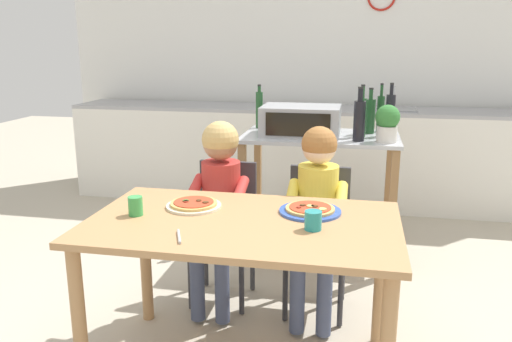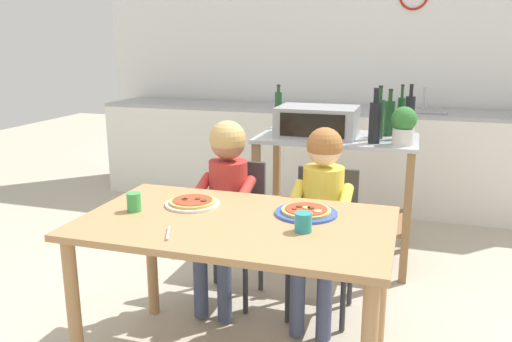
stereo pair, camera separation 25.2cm
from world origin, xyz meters
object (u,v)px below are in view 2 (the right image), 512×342
Objects in this scene: dining_table at (236,242)px; bottle_dark_olive_oil at (401,115)px; bottle_slim_sauce at (375,121)px; dining_chair_left at (232,220)px; kitchen_island_cart at (335,177)px; drinking_cup_teal at (303,222)px; bottle_clear_vinegar at (278,109)px; potted_herb_plant at (404,125)px; bottle_squat_spirits at (409,116)px; pizza_plate_blue_rimmed at (306,212)px; child_in_yellow_shirt at (321,203)px; drinking_cup_green at (134,202)px; pizza_plate_cream at (193,203)px; bottle_brown_beer at (389,117)px; serving_spoon at (168,233)px; dining_chair_right at (324,231)px; toaster_oven at (317,121)px; bottle_tall_green_wine at (379,118)px; child_in_red_shirt at (225,189)px.

bottle_dark_olive_oil is at bearing 69.11° from dining_table.
dining_chair_left is at bearing -142.94° from bottle_slim_sauce.
kitchen_island_cart is 1.50m from drinking_cup_teal.
potted_herb_plant is at bearing -22.92° from bottle_clear_vinegar.
dining_chair_left is (-0.96, -0.81, -0.55)m from bottle_squat_spirits.
kitchen_island_cart is at bearing 158.35° from potted_herb_plant.
drinking_cup_teal reaches higher than pizza_plate_blue_rimmed.
drinking_cup_green is at bearing -142.99° from child_in_yellow_shirt.
pizza_plate_cream reaches higher than dining_table.
dining_chair_left is at bearing -133.32° from bottle_dark_olive_oil.
bottle_clear_vinegar reaches higher than bottle_brown_beer.
potted_herb_plant reaches higher than kitchen_island_cart.
bottle_dark_olive_oil reaches higher than serving_spoon.
bottle_dark_olive_oil is at bearing 59.26° from pizza_plate_cream.
bottle_dark_olive_oil is 1.77m from pizza_plate_cream.
dining_chair_right is (0.53, -0.97, -0.54)m from bottle_clear_vinegar.
bottle_squat_spirits is 1.70m from dining_table.
toaster_oven is 1.54× the size of bottle_dark_olive_oil.
bottle_slim_sauce reaches higher than pizza_plate_cream.
bottle_tall_green_wine reaches higher than pizza_plate_cream.
potted_herb_plant is 0.23× the size of child_in_yellow_shirt.
pizza_plate_cream is (-0.90, -1.51, -0.26)m from bottle_dark_olive_oil.
dining_table is at bearing -109.51° from bottle_brown_beer.
bottle_squat_spirits reaches higher than drinking_cup_teal.
dining_table is 15.74× the size of drinking_cup_green.
potted_herb_plant is 1.19m from child_in_red_shirt.
bottle_slim_sauce is at bearing 42.22° from child_in_red_shirt.
bottle_tall_green_wine is 1.30m from pizza_plate_blue_rimmed.
pizza_plate_blue_rimmed is (0.53, -1.48, -0.26)m from bottle_clear_vinegar.
bottle_tall_green_wine is at bearing -156.59° from bottle_squat_spirits.
potted_herb_plant is at bearing 36.27° from child_in_red_shirt.
dining_table is 5.24× the size of pizza_plate_cream.
bottle_brown_beer is 1.07m from dining_chair_right.
dining_chair_left is at bearing 90.01° from pizza_plate_cream.
bottle_slim_sauce is 1.45× the size of potted_herb_plant.
bottle_tall_green_wine reaches higher than dining_chair_right.
child_in_red_shirt reaches higher than toaster_oven.
pizza_plate_cream is at bearing -120.74° from bottle_dark_olive_oil.
kitchen_island_cart is 0.88m from child_in_yellow_shirt.
pizza_plate_cream is at bearing -124.94° from bottle_squat_spirits.
bottle_slim_sauce is 1.33× the size of pizza_plate_cream.
drinking_cup_green is at bearing -123.28° from bottle_brown_beer.
bottle_brown_beer is 1.70m from dining_table.
toaster_oven reaches higher than dining_chair_left.
pizza_plate_blue_rimmed is at bearing 40.71° from serving_spoon.
dining_chair_right reaches higher than pizza_plate_blue_rimmed.
bottle_clear_vinegar reaches higher than drinking_cup_green.
bottle_dark_olive_oil is 1.54m from pizza_plate_blue_rimmed.
drinking_cup_teal is at bearing 21.12° from serving_spoon.
bottle_brown_beer reaches higher than dining_chair_left.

